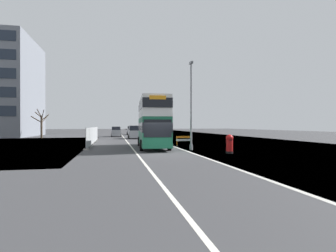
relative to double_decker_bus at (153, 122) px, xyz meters
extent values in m
cube|color=#38383A|center=(-0.21, -6.29, -2.65)|extent=(140.00, 280.00, 0.10)
cube|color=gray|center=(12.45, -6.29, -2.63)|extent=(20.00, 280.00, 0.05)
cube|color=#B2AFA8|center=(2.45, -6.29, -2.61)|extent=(0.24, 196.00, 0.01)
cube|color=silver|center=(-2.05, -6.29, -2.61)|extent=(0.16, 168.00, 0.01)
cube|color=#196042|center=(0.00, 0.01, -0.92)|extent=(3.10, 10.23, 2.66)
cube|color=silver|center=(0.00, 0.01, 0.61)|extent=(3.10, 10.23, 0.40)
cube|color=silver|center=(0.00, 0.01, 1.55)|extent=(3.07, 10.13, 1.48)
cube|color=black|center=(0.00, 0.01, -0.52)|extent=(3.13, 10.33, 0.85)
cube|color=black|center=(0.00, 0.01, 1.55)|extent=(3.12, 10.28, 0.82)
cube|color=black|center=(-0.30, -5.05, -0.59)|extent=(2.30, 0.20, 1.46)
cube|color=orange|center=(-0.30, -5.05, 1.96)|extent=(1.38, 0.14, 0.32)
cube|color=#196042|center=(0.00, 0.01, -2.07)|extent=(3.13, 10.33, 0.36)
cylinder|color=black|center=(-1.44, -3.04, -2.10)|extent=(0.36, 1.02, 1.00)
cylinder|color=black|center=(1.06, -3.19, -2.10)|extent=(0.36, 1.02, 1.00)
cylinder|color=black|center=(-1.08, 2.85, -2.10)|extent=(0.36, 1.02, 1.00)
cylinder|color=black|center=(1.42, 2.71, -2.10)|extent=(0.36, 1.02, 1.00)
cylinder|color=gray|center=(3.09, -3.27, 1.33)|extent=(0.18, 0.18, 7.87)
cube|color=slate|center=(3.09, -3.27, 5.38)|extent=(0.20, 0.70, 0.20)
cylinder|color=gray|center=(3.09, -3.27, -2.35)|extent=(0.29, 0.29, 0.50)
cylinder|color=black|center=(5.29, -6.67, -2.51)|extent=(0.57, 0.57, 0.18)
cylinder|color=#B71414|center=(5.29, -6.67, -1.90)|extent=(0.53, 0.53, 1.06)
sphere|color=#B71414|center=(5.29, -6.67, -1.37)|extent=(0.59, 0.59, 0.59)
cube|color=black|center=(5.29, -6.94, -1.51)|extent=(0.22, 0.03, 0.07)
cube|color=orange|center=(3.58, 1.02, -1.61)|extent=(1.72, 0.23, 0.20)
cube|color=white|center=(3.58, 1.02, -1.93)|extent=(1.72, 0.23, 0.20)
cube|color=orange|center=(2.81, 1.08, -2.11)|extent=(0.08, 0.08, 1.00)
cube|color=black|center=(2.81, 1.08, -2.56)|extent=(0.18, 0.45, 0.08)
cube|color=orange|center=(4.36, 0.95, -2.11)|extent=(0.08, 0.08, 1.00)
cube|color=black|center=(4.36, 0.95, -2.56)|extent=(0.18, 0.45, 0.08)
cube|color=#A8AAAD|center=(-6.35, 0.46, -1.57)|extent=(0.04, 3.26, 1.96)
cube|color=#A8AAAD|center=(-6.35, 3.86, -1.57)|extent=(0.04, 3.26, 1.96)
cube|color=#A8AAAD|center=(-6.35, 7.26, -1.57)|extent=(0.04, 3.26, 1.96)
cube|color=#A8AAAD|center=(-6.35, 10.66, -1.57)|extent=(0.04, 3.26, 1.96)
cube|color=#A8AAAD|center=(-6.35, 14.06, -1.57)|extent=(0.04, 3.26, 1.96)
cylinder|color=#939699|center=(-6.35, -1.24, -1.57)|extent=(0.06, 0.06, 2.06)
cube|color=gray|center=(-6.35, -1.24, -2.54)|extent=(0.44, 0.20, 0.12)
cylinder|color=#939699|center=(-6.35, 2.16, -1.57)|extent=(0.06, 0.06, 2.06)
cube|color=gray|center=(-6.35, 2.16, -2.54)|extent=(0.44, 0.20, 0.12)
cylinder|color=#939699|center=(-6.35, 5.56, -1.57)|extent=(0.06, 0.06, 2.06)
cube|color=gray|center=(-6.35, 5.56, -2.54)|extent=(0.44, 0.20, 0.12)
cylinder|color=#939699|center=(-6.35, 8.96, -1.57)|extent=(0.06, 0.06, 2.06)
cube|color=gray|center=(-6.35, 8.96, -2.54)|extent=(0.44, 0.20, 0.12)
cylinder|color=#939699|center=(-6.35, 12.36, -1.57)|extent=(0.06, 0.06, 2.06)
cube|color=gray|center=(-6.35, 12.36, -2.54)|extent=(0.44, 0.20, 0.12)
cylinder|color=#939699|center=(-6.35, 15.76, -1.57)|extent=(0.06, 0.06, 2.06)
cube|color=gray|center=(-6.35, 15.76, -2.54)|extent=(0.44, 0.20, 0.12)
cube|color=gray|center=(-0.48, 18.45, -1.83)|extent=(1.77, 4.26, 1.20)
cube|color=black|center=(-0.48, 18.45, -0.82)|extent=(1.63, 2.34, 0.82)
cylinder|color=black|center=(0.41, 19.77, -2.30)|extent=(0.20, 0.60, 0.60)
cylinder|color=black|center=(-1.36, 19.77, -2.30)|extent=(0.20, 0.60, 0.60)
cylinder|color=black|center=(0.41, 17.12, -2.30)|extent=(0.20, 0.60, 0.60)
cylinder|color=black|center=(-1.36, 17.12, -2.30)|extent=(0.20, 0.60, 0.60)
cube|color=gray|center=(-3.41, 26.85, -1.86)|extent=(1.78, 3.80, 1.14)
cube|color=black|center=(-3.41, 26.85, -0.95)|extent=(1.64, 2.09, 0.67)
cylinder|color=black|center=(-2.52, 28.03, -2.30)|extent=(0.20, 0.60, 0.60)
cylinder|color=black|center=(-4.30, 28.03, -2.30)|extent=(0.20, 0.60, 0.60)
cylinder|color=black|center=(-2.52, 25.67, -2.30)|extent=(0.20, 0.60, 0.60)
cylinder|color=black|center=(-4.30, 25.67, -2.30)|extent=(0.20, 0.60, 0.60)
cube|color=gray|center=(0.24, 36.64, -1.83)|extent=(1.86, 4.24, 1.19)
cube|color=black|center=(0.24, 36.64, -0.90)|extent=(1.71, 2.33, 0.68)
cylinder|color=black|center=(1.17, 37.95, -2.30)|extent=(0.20, 0.60, 0.60)
cylinder|color=black|center=(-0.69, 37.95, -2.30)|extent=(0.20, 0.60, 0.60)
cylinder|color=black|center=(1.17, 35.32, -2.30)|extent=(0.20, 0.60, 0.60)
cylinder|color=black|center=(-0.69, 35.32, -2.30)|extent=(0.20, 0.60, 0.60)
cylinder|color=#4C3D2D|center=(-16.27, 23.24, -0.62)|extent=(0.33, 0.33, 3.97)
cylinder|color=#4C3D2D|center=(-15.77, 23.36, 0.97)|extent=(1.12, 0.39, 1.06)
cylinder|color=#4C3D2D|center=(-15.82, 23.95, 0.86)|extent=(1.03, 1.55, 1.66)
cylinder|color=#4C3D2D|center=(-16.50, 24.05, 0.48)|extent=(0.63, 1.75, 1.21)
cylinder|color=#4C3D2D|center=(-16.89, 23.60, 1.51)|extent=(1.38, 0.89, 1.06)
cylinder|color=#4C3D2D|center=(-17.02, 22.89, 0.67)|extent=(1.63, 0.87, 1.15)
cylinder|color=#4C3D2D|center=(-16.41, 22.37, 1.73)|extent=(0.43, 1.84, 1.45)
cylinder|color=#4C3D2D|center=(-15.92, 22.59, 1.51)|extent=(0.86, 1.43, 1.67)
camera|label=1|loc=(-3.84, -26.41, -0.31)|focal=28.15mm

